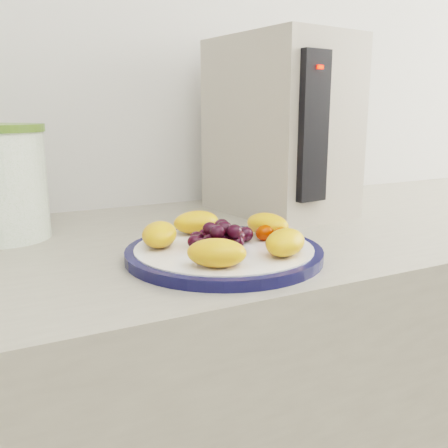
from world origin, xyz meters
name	(u,v)px	position (x,y,z in m)	size (l,w,h in m)	color
wall_back	(143,13)	(0.00, 1.51, 1.30)	(3.50, 0.02, 2.60)	silver
plate_rim	(224,253)	(-0.04, 1.06, 0.91)	(0.28, 0.28, 0.01)	#0F123C
plate_face	(224,253)	(-0.04, 1.06, 0.91)	(0.25, 0.25, 0.02)	white
canister	(1,186)	(-0.31, 1.32, 0.99)	(0.14, 0.14, 0.17)	#3E741D
appliance_body	(279,127)	(0.21, 1.31, 1.07)	(0.20, 0.27, 0.34)	#B5AB9A
appliance_panel	(313,127)	(0.18, 1.16, 1.08)	(0.06, 0.02, 0.25)	black
appliance_led	(320,67)	(0.18, 1.15, 1.17)	(0.01, 0.01, 0.01)	#FF0C05
fruit_plate	(227,235)	(-0.04, 1.06, 0.93)	(0.24, 0.23, 0.04)	orange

